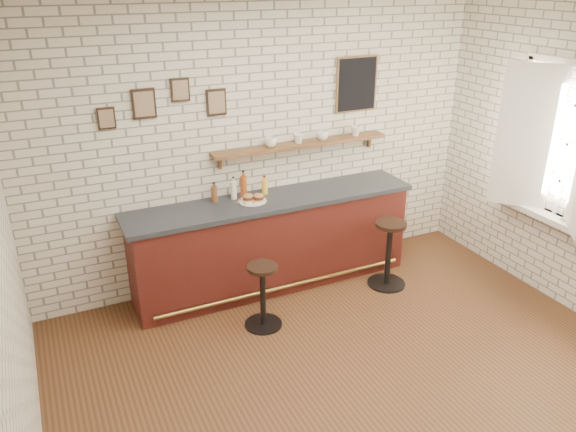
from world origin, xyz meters
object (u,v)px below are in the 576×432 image
object	(u,v)px
condiment_bottle_yellow	(265,186)
book_lower	(569,223)
ciabatta_sandwich	(253,197)
bar_stool_right	(389,252)
bitters_bottle_white	(234,190)
shelf_cup_d	(356,131)
bar_counter	(273,242)
bar_stool_left	(263,294)
bitters_bottle_amber	(244,186)
shelf_cup_a	(271,142)
shelf_cup_c	(323,136)
sandwich_plate	(253,201)
bitters_bottle_brown	(214,194)
book_upper	(568,220)
shelf_cup_b	(298,138)

from	to	relation	value
condiment_bottle_yellow	book_lower	xyz separation A→B (m)	(2.43, -1.81, -0.15)
ciabatta_sandwich	bar_stool_right	world-z (taller)	ciabatta_sandwich
ciabatta_sandwich	bitters_bottle_white	distance (m)	0.22
bitters_bottle_white	shelf_cup_d	world-z (taller)	shelf_cup_d
bar_counter	bitters_bottle_white	xyz separation A→B (m)	(-0.36, 0.16, 0.60)
bar_stool_left	bitters_bottle_white	bearing A→B (deg)	86.56
ciabatta_sandwich	bitters_bottle_white	world-z (taller)	bitters_bottle_white
bar_stool_left	bar_stool_right	world-z (taller)	bar_stool_right
bitters_bottle_amber	shelf_cup_a	xyz separation A→B (m)	(0.33, 0.04, 0.42)
shelf_cup_c	shelf_cup_a	bearing A→B (deg)	85.98
shelf_cup_c	bitters_bottle_white	bearing A→B (deg)	88.16
sandwich_plate	condiment_bottle_yellow	world-z (taller)	condiment_bottle_yellow
bitters_bottle_amber	bitters_bottle_brown	bearing A→B (deg)	180.00
ciabatta_sandwich	bitters_bottle_white	bearing A→B (deg)	134.44
bitters_bottle_brown	bar_stool_right	xyz separation A→B (m)	(1.69, -0.72, -0.70)
bar_counter	bitters_bottle_white	size ratio (longest dim) A/B	12.97
sandwich_plate	book_lower	xyz separation A→B (m)	(2.64, -1.65, -0.08)
shelf_cup_a	shelf_cup_d	bearing A→B (deg)	-29.52
bitters_bottle_brown	shelf_cup_c	world-z (taller)	shelf_cup_c
shelf_cup_a	book_lower	bearing A→B (deg)	-67.85
bitters_bottle_brown	shelf_cup_a	bearing A→B (deg)	3.52
shelf_cup_d	book_lower	size ratio (longest dim) A/B	0.53
sandwich_plate	bitters_bottle_brown	distance (m)	0.40
ciabatta_sandwich	condiment_bottle_yellow	bearing A→B (deg)	39.04
bar_stool_right	book_lower	world-z (taller)	book_lower
bar_stool_left	shelf_cup_c	xyz separation A→B (m)	(1.10, 0.90, 1.20)
bar_stool_right	book_lower	xyz separation A→B (m)	(1.30, -1.09, 0.54)
ciabatta_sandwich	book_upper	world-z (taller)	ciabatta_sandwich
bitters_bottle_amber	book_lower	bearing A→B (deg)	-34.14
bar_stool_left	shelf_cup_a	distance (m)	1.58
bitters_bottle_amber	book_lower	size ratio (longest dim) A/B	1.38
bitters_bottle_brown	shelf_cup_b	world-z (taller)	shelf_cup_b
condiment_bottle_yellow	book_lower	bearing A→B (deg)	-36.63
sandwich_plate	shelf_cup_d	xyz separation A→B (m)	(1.32, 0.20, 0.54)
bitters_bottle_brown	bitters_bottle_amber	xyz separation A→B (m)	(0.32, 0.00, 0.03)
shelf_cup_b	shelf_cup_c	bearing A→B (deg)	-42.05
sandwich_plate	bar_stool_left	size ratio (longest dim) A/B	0.43
shelf_cup_a	shelf_cup_c	bearing A→B (deg)	-29.52
ciabatta_sandwich	shelf_cup_b	world-z (taller)	shelf_cup_b
ciabatta_sandwich	bar_stool_left	bearing A→B (deg)	-106.24
sandwich_plate	book_lower	distance (m)	3.11
bar_stool_left	shelf_cup_a	xyz separation A→B (m)	(0.49, 0.90, 1.20)
sandwich_plate	ciabatta_sandwich	xyz separation A→B (m)	(0.01, -0.00, 0.04)
bitters_bottle_amber	bitters_bottle_white	bearing A→B (deg)	-180.00
shelf_cup_a	book_upper	world-z (taller)	shelf_cup_a
bitters_bottle_amber	bar_stool_right	world-z (taller)	bitters_bottle_amber
sandwich_plate	book_upper	world-z (taller)	sandwich_plate
shelf_cup_a	book_lower	size ratio (longest dim) A/B	0.62
condiment_bottle_yellow	bitters_bottle_white	bearing A→B (deg)	180.00
ciabatta_sandwich	book_lower	world-z (taller)	ciabatta_sandwich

